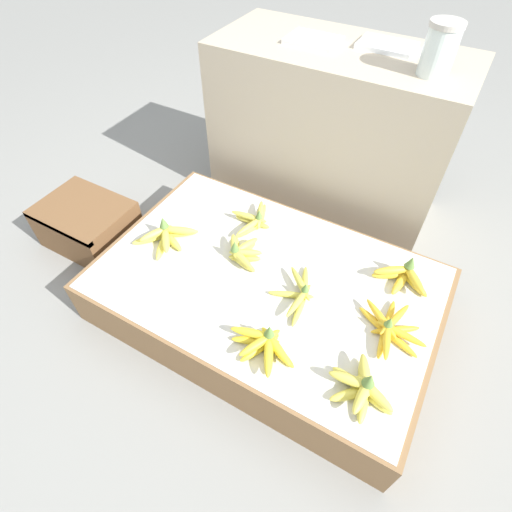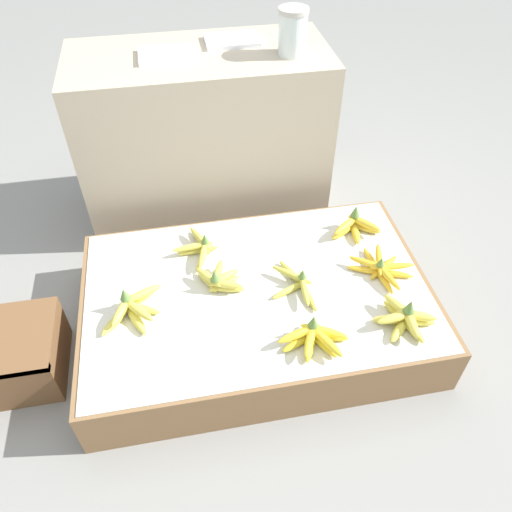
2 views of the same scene
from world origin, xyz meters
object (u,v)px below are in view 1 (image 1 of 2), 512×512
Objects in this scene: banana_bunch_middle_left at (166,236)px; foam_tray_white at (313,40)px; glass_jar at (440,49)px; banana_bunch_middle_midright at (299,293)px; banana_bunch_front_right at (362,388)px; banana_bunch_back_midleft at (254,220)px; wooden_crate at (88,224)px; banana_bunch_middle_midleft at (241,252)px; banana_bunch_back_right at (403,276)px; banana_bunch_front_midright at (265,345)px; banana_bunch_middle_right at (389,328)px.

foam_tray_white reaches higher than banana_bunch_middle_left.
banana_bunch_middle_midright is at bearing -99.66° from glass_jar.
banana_bunch_front_right reaches higher than banana_bunch_back_midleft.
banana_bunch_front_right is (1.37, -0.20, 0.14)m from wooden_crate.
banana_bunch_middle_midright is at bearing -37.27° from banana_bunch_back_midleft.
banana_bunch_middle_midleft is 0.19m from banana_bunch_back_midleft.
banana_bunch_front_right is 0.48m from banana_bunch_back_right.
banana_bunch_middle_left reaches higher than banana_bunch_middle_midright.
banana_bunch_back_right is (0.88, 0.27, 0.00)m from banana_bunch_middle_left.
banana_bunch_middle_left reaches higher than banana_bunch_front_midright.
banana_bunch_front_right is 1.14m from glass_jar.
foam_tray_white is (-0.68, 1.02, 0.53)m from banana_bunch_front_right.
banana_bunch_front_right is 0.66m from banana_bunch_middle_midleft.
banana_bunch_middle_midleft is at bearing 131.79° from banana_bunch_front_midright.
banana_bunch_back_right reaches higher than banana_bunch_front_midright.
banana_bunch_front_right is at bearing -26.06° from banana_bunch_middle_midleft.
banana_bunch_front_right reaches higher than banana_bunch_middle_left.
glass_jar is at bearing -7.79° from foam_tray_white.
glass_jar reaches higher than banana_bunch_middle_right.
banana_bunch_back_right reaches higher than banana_bunch_middle_midleft.
banana_bunch_front_midright reaches higher than banana_bunch_middle_midleft.
banana_bunch_middle_left is at bearing 158.22° from banana_bunch_front_midright.
foam_tray_white is at bearing 74.62° from banana_bunch_middle_left.
foam_tray_white is (-0.08, 0.73, 0.53)m from banana_bunch_middle_midleft.
banana_bunch_middle_left is 0.99m from foam_tray_white.
banana_bunch_front_midright is 1.15× the size of banana_bunch_front_right.
banana_bunch_middle_right is at bearing 2.04° from wooden_crate.
wooden_crate is 1.47× the size of banana_bunch_middle_midright.
glass_jar is (0.40, 0.66, 0.61)m from banana_bunch_middle_midleft.
glass_jar is (0.12, 0.72, 0.61)m from banana_bunch_middle_midright.
banana_bunch_front_right is at bearing -78.74° from glass_jar.
banana_bunch_back_midleft is at bearing 143.30° from banana_bunch_front_right.
foam_tray_white reaches higher than banana_bunch_back_right.
banana_bunch_front_right is at bearing -56.42° from foam_tray_white.
banana_bunch_middle_midleft is 0.61m from banana_bunch_back_right.
banana_bunch_front_midright is 1.22m from foam_tray_white.
banana_bunch_back_midleft is 0.90m from glass_jar.
glass_jar is (-0.19, 0.95, 0.60)m from banana_bunch_front_right.
banana_bunch_back_right reaches higher than banana_bunch_middle_left.
banana_bunch_front_right is at bearing -36.70° from banana_bunch_back_midleft.
banana_bunch_middle_midleft is 0.65× the size of banana_bunch_middle_midright.
banana_bunch_middle_left is 0.32m from banana_bunch_middle_midleft.
banana_bunch_middle_right is (0.01, 0.25, -0.01)m from banana_bunch_front_right.
foam_tray_white reaches higher than banana_bunch_front_right.
banana_bunch_back_right is at bearing 91.67° from banana_bunch_front_right.
banana_bunch_front_midright is 0.62m from banana_bunch_middle_left.
banana_bunch_middle_midright reaches higher than wooden_crate.
banana_bunch_middle_midleft is at bearing 167.62° from banana_bunch_middle_midright.
banana_bunch_middle_midleft is at bearing -75.47° from banana_bunch_back_midleft.
glass_jar is (0.71, 0.74, 0.61)m from banana_bunch_middle_left.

